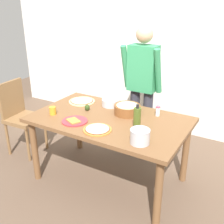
{
  "coord_description": "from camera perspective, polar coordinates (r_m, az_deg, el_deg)",
  "views": [
    {
      "loc": [
        1.33,
        -2.21,
        1.92
      ],
      "look_at": [
        0.0,
        0.05,
        0.81
      ],
      "focal_mm": 43.87,
      "sensor_mm": 36.0,
      "label": 1
    }
  ],
  "objects": [
    {
      "name": "wall_back",
      "position": [
        4.08,
        11.41,
        13.78
      ],
      "size": [
        5.6,
        0.1,
        2.6
      ],
      "primitive_type": "cube",
      "color": "silver",
      "rests_on": "ground"
    },
    {
      "name": "person_cook",
      "position": [
        3.39,
        6.32,
        5.99
      ],
      "size": [
        0.49,
        0.25,
        1.62
      ],
      "color": "#2D2D38",
      "rests_on": "ground"
    },
    {
      "name": "avocado",
      "position": [
        3.02,
        -5.2,
        0.95
      ],
      "size": [
        0.06,
        0.06,
        0.07
      ],
      "primitive_type": "ellipsoid",
      "color": "#2D4219",
      "rests_on": "dining_table"
    },
    {
      "name": "salt_shaker",
      "position": [
        2.9,
        9.52,
        0.2
      ],
      "size": [
        0.04,
        0.04,
        0.11
      ],
      "color": "white",
      "rests_on": "dining_table"
    },
    {
      "name": "pizza_cooked_on_tray",
      "position": [
        2.57,
        -3.05,
        -3.64
      ],
      "size": [
        0.27,
        0.27,
        0.02
      ],
      "color": "#C67A33",
      "rests_on": "dining_table"
    },
    {
      "name": "mixing_bowl_steel",
      "position": [
        3.13,
        -0.29,
        2.0
      ],
      "size": [
        0.2,
        0.2,
        0.08
      ],
      "color": "#B7B7BC",
      "rests_on": "dining_table"
    },
    {
      "name": "popcorn_bowl",
      "position": [
        2.91,
        3.21,
        0.73
      ],
      "size": [
        0.28,
        0.28,
        0.11
      ],
      "color": "brown",
      "rests_on": "dining_table"
    },
    {
      "name": "chair_wooden_left",
      "position": [
        3.69,
        -18.66,
        -0.24
      ],
      "size": [
        0.43,
        0.43,
        0.95
      ],
      "color": "brown",
      "rests_on": "ground"
    },
    {
      "name": "ground",
      "position": [
        3.21,
        -0.46,
        -13.73
      ],
      "size": [
        8.0,
        8.0,
        0.0
      ],
      "primitive_type": "plane",
      "color": "brown"
    },
    {
      "name": "dining_table",
      "position": [
        2.87,
        -0.51,
        -2.93
      ],
      "size": [
        1.6,
        0.96,
        0.76
      ],
      "color": "brown",
      "rests_on": "ground"
    },
    {
      "name": "cup_orange",
      "position": [
        2.97,
        -12.26,
        0.27
      ],
      "size": [
        0.07,
        0.07,
        0.08
      ],
      "primitive_type": "cylinder",
      "color": "orange",
      "rests_on": "dining_table"
    },
    {
      "name": "plate_with_slice",
      "position": [
        2.77,
        -7.82,
        -1.86
      ],
      "size": [
        0.26,
        0.26,
        0.02
      ],
      "color": "red",
      "rests_on": "dining_table"
    },
    {
      "name": "pizza_raw_on_board",
      "position": [
        3.28,
        -6.31,
        2.27
      ],
      "size": [
        0.31,
        0.31,
        0.02
      ],
      "color": "beige",
      "rests_on": "dining_table"
    },
    {
      "name": "olive_oil_bottle",
      "position": [
        2.55,
        5.24,
        -1.41
      ],
      "size": [
        0.07,
        0.07,
        0.26
      ],
      "color": "#47561E",
      "rests_on": "dining_table"
    },
    {
      "name": "steel_pot",
      "position": [
        2.34,
        5.85,
        -5.03
      ],
      "size": [
        0.17,
        0.17,
        0.13
      ],
      "color": "#B7B7BC",
      "rests_on": "dining_table"
    }
  ]
}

